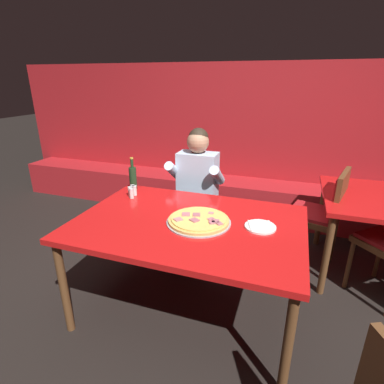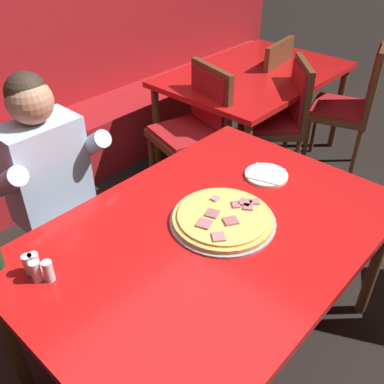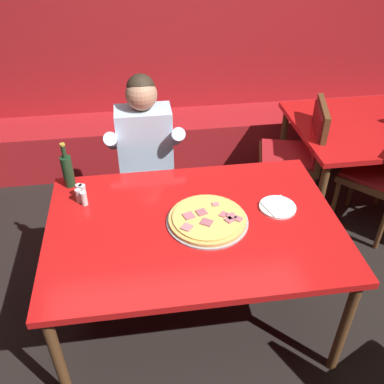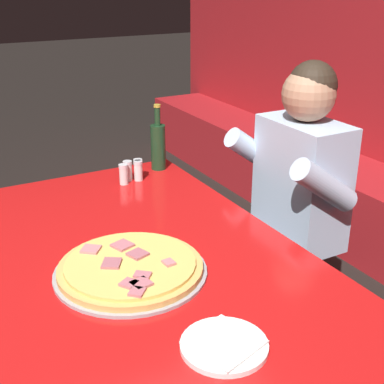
{
  "view_description": "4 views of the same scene",
  "coord_description": "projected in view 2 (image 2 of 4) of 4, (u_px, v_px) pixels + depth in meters",
  "views": [
    {
      "loc": [
        0.64,
        -1.79,
        1.71
      ],
      "look_at": [
        -0.01,
        0.11,
        0.94
      ],
      "focal_mm": 28.0,
      "sensor_mm": 36.0,
      "label": 1
    },
    {
      "loc": [
        -1.05,
        -0.85,
        1.91
      ],
      "look_at": [
        -0.04,
        0.07,
        0.94
      ],
      "focal_mm": 40.0,
      "sensor_mm": 36.0,
      "label": 2
    },
    {
      "loc": [
        -0.26,
        -1.76,
        2.28
      ],
      "look_at": [
        0.02,
        0.23,
        0.8
      ],
      "focal_mm": 40.0,
      "sensor_mm": 36.0,
      "label": 3
    },
    {
      "loc": [
        1.35,
        -0.5,
        1.59
      ],
      "look_at": [
        0.03,
        0.23,
        0.96
      ],
      "focal_mm": 50.0,
      "sensor_mm": 36.0,
      "label": 4
    }
  ],
  "objects": [
    {
      "name": "main_dining_table",
      "position": [
        211.0,
        242.0,
        1.8
      ],
      "size": [
        1.59,
        1.09,
        0.76
      ],
      "color": "brown",
      "rests_on": "ground_plane"
    },
    {
      "name": "shaker_black_pepper",
      "position": [
        49.0,
        272.0,
        1.52
      ],
      "size": [
        0.04,
        0.04,
        0.09
      ],
      "color": "silver",
      "rests_on": "main_dining_table"
    },
    {
      "name": "plate_white_paper",
      "position": [
        266.0,
        175.0,
        2.09
      ],
      "size": [
        0.21,
        0.21,
        0.02
      ],
      "color": "white",
      "rests_on": "main_dining_table"
    },
    {
      "name": "dining_chair_side_aisle",
      "position": [
        196.0,
        124.0,
        2.96
      ],
      "size": [
        0.54,
        0.54,
        0.97
      ],
      "color": "brown",
      "rests_on": "ground_plane"
    },
    {
      "name": "dining_chair_by_booth",
      "position": [
        262.0,
        86.0,
        3.6
      ],
      "size": [
        0.49,
        0.49,
        0.95
      ],
      "color": "brown",
      "rests_on": "ground_plane"
    },
    {
      "name": "diner_seated_blue_shirt",
      "position": [
        59.0,
        190.0,
        2.1
      ],
      "size": [
        0.53,
        0.53,
        1.27
      ],
      "color": "black",
      "rests_on": "ground_plane"
    },
    {
      "name": "shaker_parmesan",
      "position": [
        29.0,
        266.0,
        1.54
      ],
      "size": [
        0.04,
        0.04,
        0.09
      ],
      "color": "silver",
      "rests_on": "main_dining_table"
    },
    {
      "name": "dining_chair_far_right",
      "position": [
        281.0,
        114.0,
        3.13
      ],
      "size": [
        0.62,
        0.62,
        0.95
      ],
      "color": "brown",
      "rests_on": "ground_plane"
    },
    {
      "name": "booth_bench",
      "position": [
        13.0,
        174.0,
        3.09
      ],
      "size": [
        6.46,
        0.48,
        0.46
      ],
      "primitive_type": "cube",
      "color": "#A3191E",
      "rests_on": "ground_plane"
    },
    {
      "name": "shaker_oregano",
      "position": [
        36.0,
        272.0,
        1.51
      ],
      "size": [
        0.04,
        0.04,
        0.09
      ],
      "color": "silver",
      "rests_on": "main_dining_table"
    },
    {
      "name": "background_dining_table",
      "position": [
        255.0,
        81.0,
        3.33
      ],
      "size": [
        1.47,
        0.98,
        0.76
      ],
      "color": "brown",
      "rests_on": "ground_plane"
    },
    {
      "name": "dining_chair_near_left",
      "position": [
        354.0,
        101.0,
        3.24
      ],
      "size": [
        0.55,
        0.55,
        1.04
      ],
      "color": "brown",
      "rests_on": "ground_plane"
    },
    {
      "name": "ground_plane",
      "position": [
        207.0,
        343.0,
        2.2
      ],
      "size": [
        24.0,
        24.0,
        0.0
      ],
      "primitive_type": "plane",
      "color": "black"
    },
    {
      "name": "shaker_red_pepper_flakes",
      "position": [
        35.0,
        264.0,
        1.55
      ],
      "size": [
        0.04,
        0.04,
        0.09
      ],
      "color": "silver",
      "rests_on": "main_dining_table"
    },
    {
      "name": "pizza",
      "position": [
        223.0,
        218.0,
        1.79
      ],
      "size": [
        0.45,
        0.45,
        0.05
      ],
      "color": "#9E9EA3",
      "rests_on": "main_dining_table"
    }
  ]
}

